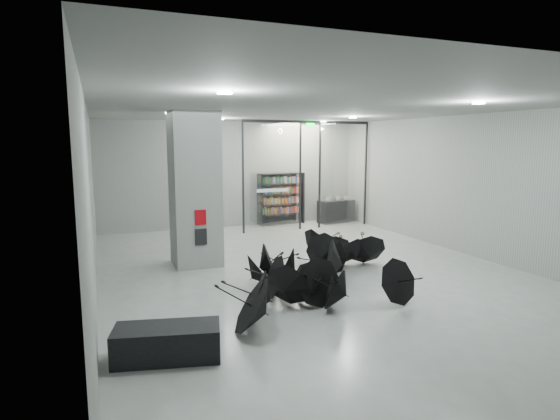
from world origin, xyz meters
name	(u,v)px	position (x,y,z in m)	size (l,w,h in m)	color
room	(315,158)	(0.00, 0.00, 2.84)	(14.00, 14.02, 4.01)	gray
column	(195,189)	(-2.50, 2.00, 2.00)	(1.20, 1.20, 4.00)	slate
fire_cabinet	(201,217)	(-2.50, 1.38, 1.35)	(0.28, 0.04, 0.38)	#A50A07
info_panel	(201,237)	(-2.50, 1.38, 0.85)	(0.30, 0.03, 0.42)	black
exit_sign	(310,125)	(2.40, 5.30, 3.82)	(0.30, 0.06, 0.15)	#0CE533
glass_partition	(307,170)	(2.39, 5.50, 2.18)	(5.06, 0.08, 4.00)	silver
bench	(167,343)	(-4.02, -3.27, 0.25)	(1.56, 0.67, 0.50)	black
bookshelf	(281,199)	(1.84, 6.75, 1.01)	(1.84, 0.37, 2.02)	black
shop_counter	(336,211)	(4.07, 6.31, 0.45)	(1.50, 0.60, 0.90)	black
umbrella_cluster	(312,277)	(-0.61, -1.18, 0.30)	(5.30, 4.69, 1.29)	black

